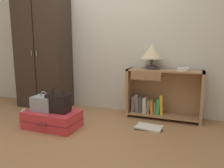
% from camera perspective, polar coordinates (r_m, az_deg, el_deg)
% --- Properties ---
extents(ground_plane, '(9.00, 9.00, 0.00)m').
position_cam_1_polar(ground_plane, '(2.64, -11.58, -14.79)').
color(ground_plane, '#9E7047').
extents(back_wall, '(6.40, 0.10, 2.60)m').
position_cam_1_polar(back_wall, '(3.74, 0.33, 13.27)').
color(back_wall, beige).
rests_on(back_wall, ground_plane).
extents(wardrobe, '(0.90, 0.47, 1.91)m').
position_cam_1_polar(wardrobe, '(4.07, -17.22, 7.70)').
color(wardrobe, '#33261E').
rests_on(wardrobe, ground_plane).
extents(bookshelf, '(1.09, 0.33, 0.73)m').
position_cam_1_polar(bookshelf, '(3.41, 12.26, -2.75)').
color(bookshelf, '#A37A51').
rests_on(bookshelf, ground_plane).
extents(table_lamp, '(0.33, 0.33, 0.37)m').
position_cam_1_polar(table_lamp, '(3.35, 10.16, 7.98)').
color(table_lamp, '#3D3838').
rests_on(table_lamp, bookshelf).
extents(bowl, '(0.17, 0.17, 0.05)m').
position_cam_1_polar(bowl, '(3.25, 17.76, 3.61)').
color(bowl, silver).
rests_on(bowl, bookshelf).
extents(suitcase_large, '(0.72, 0.45, 0.23)m').
position_cam_1_polar(suitcase_large, '(3.12, -15.03, -8.69)').
color(suitcase_large, '#D1333D').
rests_on(suitcase_large, ground_plane).
extents(train_case, '(0.29, 0.24, 0.26)m').
position_cam_1_polar(train_case, '(3.13, -17.02, -4.70)').
color(train_case, '#8E99A3').
rests_on(train_case, suitcase_large).
extents(handbag, '(0.29, 0.18, 0.34)m').
position_cam_1_polar(handbag, '(2.99, -13.59, -4.73)').
color(handbag, black).
rests_on(handbag, suitcase_large).
extents(bottle, '(0.08, 0.08, 0.21)m').
position_cam_1_polar(bottle, '(3.40, -21.51, -7.78)').
color(bottle, white).
rests_on(bottle, ground_plane).
extents(open_book_on_floor, '(0.39, 0.29, 0.02)m').
position_cam_1_polar(open_book_on_floor, '(3.07, 9.42, -10.85)').
color(open_book_on_floor, white).
rests_on(open_book_on_floor, ground_plane).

